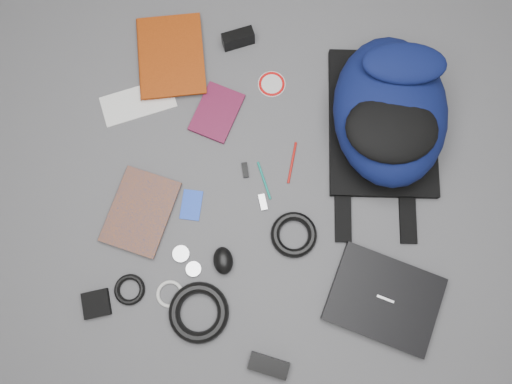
# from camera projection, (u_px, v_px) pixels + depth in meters

# --- Properties ---
(ground) EXTENTS (4.00, 4.00, 0.00)m
(ground) POSITION_uv_depth(u_px,v_px,m) (256.00, 193.00, 1.56)
(ground) COLOR #4F4F51
(ground) RESTS_ON ground
(backpack) EXTENTS (0.41, 0.57, 0.22)m
(backpack) POSITION_uv_depth(u_px,v_px,m) (390.00, 111.00, 1.51)
(backpack) COLOR #080E33
(backpack) RESTS_ON ground
(laptop) EXTENTS (0.36, 0.31, 0.03)m
(laptop) POSITION_uv_depth(u_px,v_px,m) (384.00, 299.00, 1.48)
(laptop) COLOR black
(laptop) RESTS_ON ground
(textbook_red) EXTENTS (0.27, 0.33, 0.03)m
(textbook_red) POSITION_uv_depth(u_px,v_px,m) (138.00, 60.00, 1.65)
(textbook_red) COLOR maroon
(textbook_red) RESTS_ON ground
(comic_book) EXTENTS (0.23, 0.28, 0.02)m
(comic_book) POSITION_uv_depth(u_px,v_px,m) (113.00, 203.00, 1.55)
(comic_book) COLOR #BB570D
(comic_book) RESTS_ON ground
(envelope) EXTENTS (0.26, 0.20, 0.00)m
(envelope) POSITION_uv_depth(u_px,v_px,m) (138.00, 102.00, 1.63)
(envelope) COLOR silver
(envelope) RESTS_ON ground
(dvd_case) EXTENTS (0.17, 0.21, 0.01)m
(dvd_case) POSITION_uv_depth(u_px,v_px,m) (217.00, 112.00, 1.61)
(dvd_case) COLOR #4C0E26
(dvd_case) RESTS_ON ground
(compact_camera) EXTENTS (0.11, 0.08, 0.06)m
(compact_camera) POSITION_uv_depth(u_px,v_px,m) (238.00, 39.00, 1.65)
(compact_camera) COLOR black
(compact_camera) RESTS_ON ground
(sticker_disc) EXTENTS (0.11, 0.11, 0.00)m
(sticker_disc) POSITION_uv_depth(u_px,v_px,m) (272.00, 84.00, 1.64)
(sticker_disc) COLOR silver
(sticker_disc) RESTS_ON ground
(pen_teal) EXTENTS (0.06, 0.12, 0.01)m
(pen_teal) POSITION_uv_depth(u_px,v_px,m) (264.00, 180.00, 1.57)
(pen_teal) COLOR #0D7B69
(pen_teal) RESTS_ON ground
(pen_red) EXTENTS (0.02, 0.14, 0.01)m
(pen_red) POSITION_uv_depth(u_px,v_px,m) (292.00, 163.00, 1.58)
(pen_red) COLOR #AD120D
(pen_red) RESTS_ON ground
(id_badge) EXTENTS (0.06, 0.09, 0.00)m
(id_badge) POSITION_uv_depth(u_px,v_px,m) (191.00, 205.00, 1.55)
(id_badge) COLOR blue
(id_badge) RESTS_ON ground
(usb_black) EXTENTS (0.03, 0.05, 0.01)m
(usb_black) POSITION_uv_depth(u_px,v_px,m) (245.00, 170.00, 1.58)
(usb_black) COLOR black
(usb_black) RESTS_ON ground
(usb_silver) EXTENTS (0.04, 0.05, 0.01)m
(usb_silver) POSITION_uv_depth(u_px,v_px,m) (263.00, 202.00, 1.55)
(usb_silver) COLOR #AEAEB0
(usb_silver) RESTS_ON ground
(mouse) EXTENTS (0.08, 0.10, 0.04)m
(mouse) POSITION_uv_depth(u_px,v_px,m) (223.00, 261.00, 1.50)
(mouse) COLOR black
(mouse) RESTS_ON ground
(headphone_left) EXTENTS (0.06, 0.06, 0.01)m
(headphone_left) POSITION_uv_depth(u_px,v_px,m) (181.00, 254.00, 1.52)
(headphone_left) COLOR silver
(headphone_left) RESTS_ON ground
(headphone_right) EXTENTS (0.06, 0.06, 0.01)m
(headphone_right) POSITION_uv_depth(u_px,v_px,m) (194.00, 269.00, 1.51)
(headphone_right) COLOR silver
(headphone_right) RESTS_ON ground
(cable_coil) EXTENTS (0.19, 0.19, 0.03)m
(cable_coil) POSITION_uv_depth(u_px,v_px,m) (294.00, 235.00, 1.52)
(cable_coil) COLOR black
(cable_coil) RESTS_ON ground
(power_brick) EXTENTS (0.12, 0.07, 0.03)m
(power_brick) POSITION_uv_depth(u_px,v_px,m) (269.00, 366.00, 1.44)
(power_brick) COLOR black
(power_brick) RESTS_ON ground
(power_cord_coil) EXTENTS (0.23, 0.23, 0.03)m
(power_cord_coil) POSITION_uv_depth(u_px,v_px,m) (199.00, 312.00, 1.47)
(power_cord_coil) COLOR black
(power_cord_coil) RESTS_ON ground
(pouch) EXTENTS (0.10, 0.10, 0.02)m
(pouch) POSITION_uv_depth(u_px,v_px,m) (96.00, 304.00, 1.48)
(pouch) COLOR black
(pouch) RESTS_ON ground
(earbud_coil) EXTENTS (0.10, 0.10, 0.02)m
(earbud_coil) POSITION_uv_depth(u_px,v_px,m) (130.00, 290.00, 1.49)
(earbud_coil) COLOR black
(earbud_coil) RESTS_ON ground
(white_cable_coil) EXTENTS (0.08, 0.08, 0.01)m
(white_cable_coil) POSITION_uv_depth(u_px,v_px,m) (170.00, 294.00, 1.49)
(white_cable_coil) COLOR silver
(white_cable_coil) RESTS_ON ground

